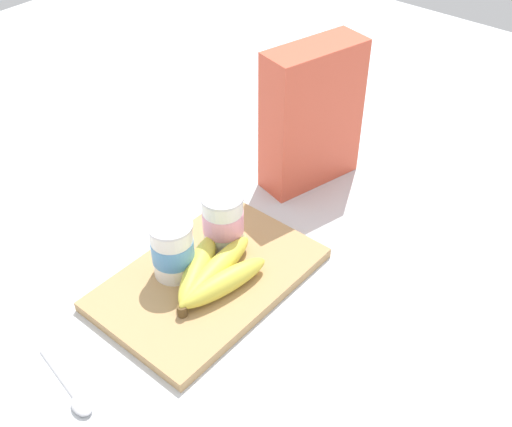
# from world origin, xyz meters

# --- Properties ---
(ground_plane) EXTENTS (2.40, 2.40, 0.00)m
(ground_plane) POSITION_xyz_m (0.00, 0.00, 0.00)
(ground_plane) COLOR silver
(cutting_board) EXTENTS (0.34, 0.22, 0.02)m
(cutting_board) POSITION_xyz_m (0.00, 0.00, 0.01)
(cutting_board) COLOR tan
(cutting_board) RESTS_ON ground_plane
(cereal_box) EXTENTS (0.19, 0.11, 0.26)m
(cereal_box) POSITION_xyz_m (0.32, 0.05, 0.13)
(cereal_box) COLOR #D85138
(cereal_box) RESTS_ON ground_plane
(yogurt_cup_front) EXTENTS (0.07, 0.07, 0.09)m
(yogurt_cup_front) POSITION_xyz_m (-0.03, 0.04, 0.06)
(yogurt_cup_front) COLOR white
(yogurt_cup_front) RESTS_ON cutting_board
(yogurt_cup_back) EXTENTS (0.07, 0.07, 0.09)m
(yogurt_cup_back) POSITION_xyz_m (0.07, 0.03, 0.06)
(yogurt_cup_back) COLOR white
(yogurt_cup_back) RESTS_ON cutting_board
(banana_bunch) EXTENTS (0.18, 0.13, 0.04)m
(banana_bunch) POSITION_xyz_m (-0.01, -0.02, 0.03)
(banana_bunch) COLOR #D9CD44
(banana_bunch) RESTS_ON cutting_board
(spoon) EXTENTS (0.04, 0.13, 0.01)m
(spoon) POSITION_xyz_m (-0.26, -0.00, 0.01)
(spoon) COLOR silver
(spoon) RESTS_ON ground_plane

